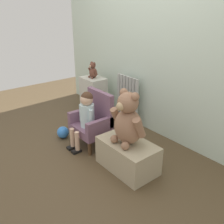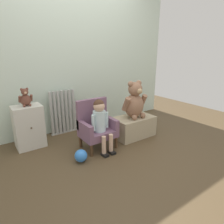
# 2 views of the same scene
# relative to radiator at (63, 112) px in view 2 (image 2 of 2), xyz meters

# --- Properties ---
(ground_plane) EXTENTS (6.00, 6.00, 0.00)m
(ground_plane) POSITION_rel_radiator_xyz_m (0.30, -1.19, -0.35)
(ground_plane) COLOR #4D3C26
(back_wall) EXTENTS (3.80, 0.05, 2.40)m
(back_wall) POSITION_rel_radiator_xyz_m (0.30, 0.12, 0.85)
(back_wall) COLOR silver
(back_wall) RESTS_ON ground_plane
(radiator) EXTENTS (0.43, 0.05, 0.71)m
(radiator) POSITION_rel_radiator_xyz_m (0.00, 0.00, 0.00)
(radiator) COLOR #ABADA8
(radiator) RESTS_ON ground_plane
(small_dresser) EXTENTS (0.38, 0.30, 0.59)m
(small_dresser) POSITION_rel_radiator_xyz_m (-0.57, -0.19, -0.05)
(small_dresser) COLOR beige
(small_dresser) RESTS_ON ground_plane
(child_armchair) EXTENTS (0.46, 0.37, 0.67)m
(child_armchair) POSITION_rel_radiator_xyz_m (0.19, -0.72, -0.04)
(child_armchair) COLOR #76526A
(child_armchair) RESTS_ON ground_plane
(child_figure) EXTENTS (0.25, 0.35, 0.70)m
(child_figure) POSITION_rel_radiator_xyz_m (0.19, -0.83, 0.10)
(child_figure) COLOR silver
(child_figure) RESTS_ON ground_plane
(low_bench) EXTENTS (0.63, 0.38, 0.31)m
(low_bench) POSITION_rel_radiator_xyz_m (0.85, -0.75, -0.19)
(low_bench) COLOR tan
(low_bench) RESTS_ON ground_plane
(large_teddy_bear) EXTENTS (0.41, 0.29, 0.56)m
(large_teddy_bear) POSITION_rel_radiator_xyz_m (0.84, -0.76, 0.21)
(large_teddy_bear) COLOR #91684E
(large_teddy_bear) RESTS_ON low_bench
(small_teddy_bear) EXTENTS (0.18, 0.12, 0.24)m
(small_teddy_bear) POSITION_rel_radiator_xyz_m (-0.57, -0.19, 0.35)
(small_teddy_bear) COLOR brown
(small_teddy_bear) RESTS_ON small_dresser
(toy_ball) EXTENTS (0.16, 0.16, 0.16)m
(toy_ball) POSITION_rel_radiator_xyz_m (-0.18, -0.96, -0.27)
(toy_ball) COLOR #347BD6
(toy_ball) RESTS_ON ground_plane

